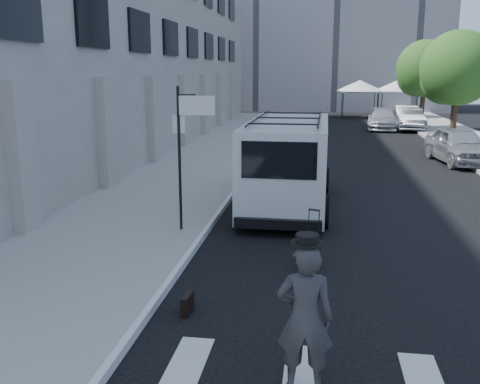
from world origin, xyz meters
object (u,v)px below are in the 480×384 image
(businessman, at_px, (305,319))
(cargo_van, at_px, (288,162))
(parked_car_a, at_px, (459,145))
(parked_car_c, at_px, (383,119))
(parked_car_b, at_px, (408,118))
(suitcase, at_px, (310,254))
(briefcase, at_px, (187,304))

(businessman, bearing_deg, cargo_van, -85.87)
(cargo_van, bearing_deg, parked_car_a, 51.78)
(businessman, relative_size, parked_car_c, 0.40)
(parked_car_c, bearing_deg, parked_car_b, 3.24)
(businessman, relative_size, suitcase, 1.61)
(businessman, bearing_deg, suitcase, -90.46)
(briefcase, distance_m, cargo_van, 7.89)
(parked_car_a, bearing_deg, suitcase, -121.74)
(briefcase, relative_size, parked_car_b, 0.09)
(briefcase, bearing_deg, parked_car_c, 80.82)
(briefcase, xyz_separation_m, parked_car_b, (8.08, 29.98, 0.65))
(businessman, xyz_separation_m, parked_car_a, (6.18, 18.26, -0.19))
(businessman, xyz_separation_m, parked_car_c, (4.42, 31.98, -0.28))
(cargo_van, distance_m, parked_car_b, 23.31)
(suitcase, bearing_deg, businessman, -72.98)
(suitcase, bearing_deg, parked_car_c, 97.84)
(briefcase, relative_size, cargo_van, 0.06)
(suitcase, relative_size, parked_car_a, 0.26)
(parked_car_a, bearing_deg, parked_car_c, 89.54)
(cargo_van, height_order, parked_car_b, cargo_van)
(parked_car_a, distance_m, parked_car_b, 13.64)
(suitcase, bearing_deg, briefcase, -112.66)
(businessman, height_order, parked_car_a, businessman)
(suitcase, distance_m, parked_car_a, 15.24)
(briefcase, xyz_separation_m, parked_car_c, (6.42, 30.05, 0.54))
(suitcase, height_order, parked_car_b, parked_car_b)
(businessman, distance_m, suitcase, 4.39)
(cargo_van, bearing_deg, suitcase, -80.91)
(suitcase, height_order, cargo_van, cargo_van)
(suitcase, distance_m, parked_car_b, 28.23)
(briefcase, relative_size, parked_car_a, 0.09)
(businessman, height_order, suitcase, businessman)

